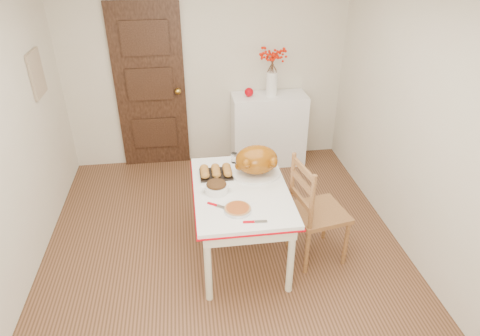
{
  "coord_description": "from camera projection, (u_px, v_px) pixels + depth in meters",
  "views": [
    {
      "loc": [
        -0.29,
        -3.1,
        2.76
      ],
      "look_at": [
        0.15,
        0.05,
        0.92
      ],
      "focal_mm": 31.34,
      "sensor_mm": 36.0,
      "label": 1
    }
  ],
  "objects": [
    {
      "name": "wall_right",
      "position": [
        422.0,
        126.0,
        3.66
      ],
      "size": [
        0.0,
        4.0,
        2.5
      ],
      "primitive_type": "cube",
      "color": "beige",
      "rests_on": "ground"
    },
    {
      "name": "pie_server",
      "position": [
        255.0,
        222.0,
        3.29
      ],
      "size": [
        0.2,
        0.07,
        0.01
      ],
      "primitive_type": null,
      "rotation": [
        0.0,
        0.0,
        -0.07
      ],
      "color": "silver",
      "rests_on": "kitchen_table"
    },
    {
      "name": "sideboard",
      "position": [
        268.0,
        130.0,
        5.46
      ],
      "size": [
        0.94,
        0.42,
        0.94
      ],
      "primitive_type": "cube",
      "color": "white",
      "rests_on": "floor"
    },
    {
      "name": "photo_board",
      "position": [
        37.0,
        74.0,
        4.15
      ],
      "size": [
        0.03,
        0.35,
        0.45
      ],
      "primitive_type": "cube",
      "color": "#B6B08E",
      "rests_on": "ground"
    },
    {
      "name": "chair_oak",
      "position": [
        319.0,
        210.0,
        3.82
      ],
      "size": [
        0.54,
        0.54,
        1.04
      ],
      "primitive_type": null,
      "rotation": [
        0.0,
        0.0,
        1.75
      ],
      "color": "#9D6B3E",
      "rests_on": "floor"
    },
    {
      "name": "wall_back",
      "position": [
        206.0,
        68.0,
        5.17
      ],
      "size": [
        3.5,
        0.0,
        2.5
      ],
      "primitive_type": "cube",
      "color": "beige",
      "rests_on": "ground"
    },
    {
      "name": "pumpkin_pie",
      "position": [
        238.0,
        209.0,
        3.42
      ],
      "size": [
        0.24,
        0.24,
        0.05
      ],
      "primitive_type": "cylinder",
      "rotation": [
        0.0,
        0.0,
        -0.06
      ],
      "color": "#964217",
      "rests_on": "kitchen_table"
    },
    {
      "name": "apple",
      "position": [
        249.0,
        92.0,
        5.17
      ],
      "size": [
        0.11,
        0.11,
        0.11
      ],
      "primitive_type": "sphere",
      "color": "#B9000B",
      "rests_on": "sideboard"
    },
    {
      "name": "drinking_glass",
      "position": [
        234.0,
        158.0,
        4.11
      ],
      "size": [
        0.06,
        0.06,
        0.1
      ],
      "primitive_type": "cylinder",
      "rotation": [
        0.0,
        0.0,
        -0.09
      ],
      "color": "white",
      "rests_on": "kitchen_table"
    },
    {
      "name": "rolls_tray",
      "position": [
        216.0,
        172.0,
        3.9
      ],
      "size": [
        0.3,
        0.24,
        0.08
      ],
      "primitive_type": null,
      "rotation": [
        0.0,
        0.0,
        0.01
      ],
      "color": "#A15D26",
      "rests_on": "kitchen_table"
    },
    {
      "name": "shaker_pair",
      "position": [
        261.0,
        159.0,
        4.1
      ],
      "size": [
        0.1,
        0.05,
        0.1
      ],
      "primitive_type": null,
      "rotation": [
        0.0,
        0.0,
        -0.11
      ],
      "color": "white",
      "rests_on": "kitchen_table"
    },
    {
      "name": "carving_knife",
      "position": [
        220.0,
        206.0,
        3.47
      ],
      "size": [
        0.23,
        0.18,
        0.01
      ],
      "primitive_type": null,
      "rotation": [
        0.0,
        0.0,
        -0.6
      ],
      "color": "silver",
      "rests_on": "kitchen_table"
    },
    {
      "name": "floor",
      "position": [
        225.0,
        254.0,
        4.08
      ],
      "size": [
        3.5,
        4.0,
        0.0
      ],
      "primitive_type": "cube",
      "color": "#412A17",
      "rests_on": "ground"
    },
    {
      "name": "turkey_platter",
      "position": [
        257.0,
        161.0,
        3.85
      ],
      "size": [
        0.52,
        0.45,
        0.29
      ],
      "primitive_type": null,
      "rotation": [
        0.0,
        0.0,
        0.2
      ],
      "color": "#8F4D0C",
      "rests_on": "kitchen_table"
    },
    {
      "name": "stuffing_dish",
      "position": [
        216.0,
        187.0,
        3.65
      ],
      "size": [
        0.31,
        0.27,
        0.1
      ],
      "primitive_type": null,
      "rotation": [
        0.0,
        0.0,
        0.29
      ],
      "color": "#3C2313",
      "rests_on": "kitchen_table"
    },
    {
      "name": "kitchen_table",
      "position": [
        241.0,
        222.0,
        3.91
      ],
      "size": [
        0.85,
        1.24,
        0.74
      ],
      "primitive_type": null,
      "color": "white",
      "rests_on": "floor"
    },
    {
      "name": "berry_vase",
      "position": [
        272.0,
        71.0,
        5.08
      ],
      "size": [
        0.32,
        0.32,
        0.61
      ],
      "primitive_type": null,
      "color": "white",
      "rests_on": "sideboard"
    },
    {
      "name": "door_back",
      "position": [
        151.0,
        89.0,
        5.17
      ],
      "size": [
        0.85,
        0.06,
        2.06
      ],
      "primitive_type": "cube",
      "color": "black",
      "rests_on": "ground"
    }
  ]
}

